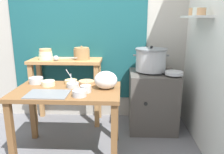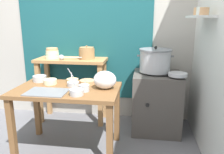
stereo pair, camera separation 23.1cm
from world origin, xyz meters
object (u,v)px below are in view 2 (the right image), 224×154
(back_shelf_table, at_px, (72,74))
(stove_block, at_px, (156,102))
(wide_pan, at_px, (178,74))
(plastic_bag, at_px, (105,80))
(clay_pot, at_px, (87,53))
(steamer_pot, at_px, (155,60))
(prep_bowl_0, at_px, (50,81))
(prep_bowl_3, at_px, (84,88))
(prep_bowl_2, at_px, (73,84))
(ladle, at_px, (63,57))
(bowl_stack_enamel, at_px, (52,54))
(prep_table, at_px, (67,98))
(serving_tray, at_px, (47,92))
(prep_bowl_4, at_px, (87,82))
(prep_bowl_5, at_px, (73,80))
(prep_bowl_1, at_px, (40,78))
(prep_bowl_6, at_px, (76,92))
(prep_bowl_7, at_px, (108,80))

(back_shelf_table, bearing_deg, stove_block, -6.35)
(wide_pan, bearing_deg, plastic_bag, -152.31)
(back_shelf_table, height_order, clay_pot, clay_pot)
(steamer_pot, relative_size, prep_bowl_0, 3.09)
(stove_block, height_order, prep_bowl_3, prep_bowl_3)
(prep_bowl_2, bearing_deg, clay_pot, 91.24)
(ladle, distance_m, prep_bowl_2, 0.67)
(stove_block, relative_size, bowl_stack_enamel, 4.07)
(steamer_pot, relative_size, prep_bowl_2, 3.08)
(back_shelf_table, relative_size, steamer_pot, 2.13)
(prep_table, relative_size, bowl_stack_enamel, 5.74)
(serving_tray, bearing_deg, clay_pot, 79.39)
(prep_bowl_3, bearing_deg, ladle, 123.59)
(prep_bowl_4, bearing_deg, prep_bowl_5, 171.12)
(prep_bowl_1, distance_m, prep_bowl_6, 0.71)
(ladle, bearing_deg, wide_pan, -7.39)
(back_shelf_table, distance_m, prep_bowl_4, 0.68)
(prep_bowl_4, xyz_separation_m, prep_bowl_6, (-0.00, -0.40, 0.01))
(prep_bowl_6, bearing_deg, wide_pan, 32.99)
(bowl_stack_enamel, relative_size, prep_bowl_7, 1.78)
(ladle, xyz_separation_m, serving_tray, (0.13, -0.82, -0.21))
(back_shelf_table, distance_m, wide_pan, 1.42)
(ladle, height_order, prep_bowl_6, ladle)
(prep_table, height_order, prep_bowl_7, prep_bowl_7)
(prep_bowl_7, bearing_deg, plastic_bag, -90.29)
(clay_pot, xyz_separation_m, wide_pan, (1.16, -0.31, -0.18))
(prep_bowl_2, height_order, prep_bowl_5, prep_bowl_5)
(steamer_pot, relative_size, plastic_bag, 1.89)
(serving_tray, distance_m, prep_bowl_7, 0.69)
(back_shelf_table, bearing_deg, prep_bowl_0, -93.70)
(stove_block, xyz_separation_m, prep_bowl_2, (-0.93, -0.55, 0.36))
(prep_table, bearing_deg, stove_block, 33.11)
(back_shelf_table, bearing_deg, serving_tray, -87.09)
(bowl_stack_enamel, bearing_deg, back_shelf_table, 4.28)
(back_shelf_table, xyz_separation_m, ladle, (-0.08, -0.12, 0.26))
(plastic_bag, xyz_separation_m, prep_bowl_0, (-0.64, 0.08, -0.06))
(plastic_bag, distance_m, prep_bowl_5, 0.45)
(wide_pan, distance_m, prep_bowl_2, 1.21)
(prep_table, distance_m, prep_bowl_1, 0.48)
(ladle, bearing_deg, steamer_pot, 0.32)
(stove_block, relative_size, prep_bowl_6, 4.75)
(serving_tray, relative_size, prep_bowl_0, 2.74)
(ladle, distance_m, prep_bowl_3, 0.89)
(clay_pot, distance_m, plastic_bag, 0.83)
(serving_tray, bearing_deg, prep_bowl_0, 106.72)
(stove_block, bearing_deg, prep_bowl_7, -145.44)
(serving_tray, relative_size, prep_bowl_2, 2.73)
(prep_bowl_1, distance_m, prep_bowl_7, 0.80)
(prep_table, bearing_deg, plastic_bag, 6.17)
(prep_bowl_1, bearing_deg, ladle, 73.48)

